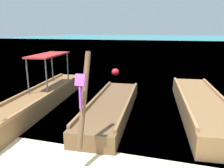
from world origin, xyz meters
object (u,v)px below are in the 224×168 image
object	(u,v)px
mooring_buoy_near	(115,72)
longtail_boat_orange_ribbon	(201,106)
longtail_boat_blue_ribbon	(41,98)
longtail_boat_violet_ribbon	(111,107)

from	to	relation	value
mooring_buoy_near	longtail_boat_orange_ribbon	bearing A→B (deg)	-50.58
longtail_boat_blue_ribbon	longtail_boat_violet_ribbon	xyz separation A→B (m)	(2.75, 0.06, -0.10)
longtail_boat_orange_ribbon	longtail_boat_blue_ribbon	bearing A→B (deg)	-171.58
longtail_boat_violet_ribbon	mooring_buoy_near	xyz separation A→B (m)	(-1.54, 6.28, -0.01)
longtail_boat_orange_ribbon	mooring_buoy_near	xyz separation A→B (m)	(-4.52, 5.50, -0.07)
longtail_boat_orange_ribbon	longtail_boat_violet_ribbon	bearing A→B (deg)	-165.19
longtail_boat_orange_ribbon	mooring_buoy_near	bearing A→B (deg)	129.42
mooring_buoy_near	longtail_boat_blue_ribbon	bearing A→B (deg)	-100.80
longtail_boat_blue_ribbon	mooring_buoy_near	xyz separation A→B (m)	(1.21, 6.34, -0.11)
mooring_buoy_near	longtail_boat_violet_ribbon	bearing A→B (deg)	-76.24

